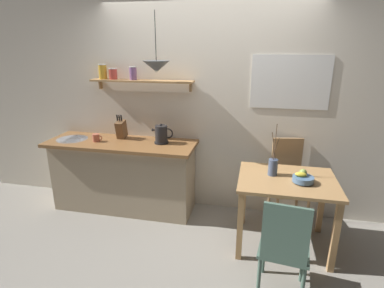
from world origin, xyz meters
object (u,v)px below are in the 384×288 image
at_px(dining_chair_near, 284,246).
at_px(pendant_lamp, 156,66).
at_px(dining_chair_far, 288,179).
at_px(electric_kettle, 162,134).
at_px(dining_table, 286,190).
at_px(twig_vase, 273,167).
at_px(knife_block, 121,129).
at_px(coffee_mug_by_sink, 96,138).
at_px(fruit_bowl, 303,178).

height_order(dining_chair_near, pendant_lamp, pendant_lamp).
height_order(dining_chair_far, electric_kettle, electric_kettle).
bearing_deg(dining_chair_far, dining_table, -96.84).
height_order(dining_chair_far, twig_vase, twig_vase).
bearing_deg(dining_chair_near, pendant_lamp, 141.94).
bearing_deg(electric_kettle, knife_block, 171.66).
bearing_deg(dining_chair_near, dining_table, 85.58).
bearing_deg(dining_table, coffee_mug_by_sink, 172.02).
distance_m(fruit_bowl, coffee_mug_by_sink, 2.40).
bearing_deg(coffee_mug_by_sink, dining_table, -7.98).
bearing_deg(fruit_bowl, dining_table, 155.67).
height_order(knife_block, coffee_mug_by_sink, knife_block).
height_order(fruit_bowl, electric_kettle, electric_kettle).
bearing_deg(pendant_lamp, coffee_mug_by_sink, -179.11).
distance_m(dining_table, fruit_bowl, 0.23).
relative_size(fruit_bowl, twig_vase, 0.37).
bearing_deg(coffee_mug_by_sink, dining_chair_far, 4.47).
distance_m(dining_chair_near, pendant_lamp, 2.18).
relative_size(dining_chair_near, knife_block, 2.96).
relative_size(dining_table, twig_vase, 1.77).
relative_size(dining_chair_far, twig_vase, 1.86).
distance_m(dining_chair_far, coffee_mug_by_sink, 2.34).
distance_m(dining_chair_far, knife_block, 2.10).
bearing_deg(dining_table, dining_chair_near, -94.42).
xyz_separation_m(dining_chair_near, pendant_lamp, (-1.38, 1.08, 1.30)).
relative_size(dining_table, dining_chair_near, 1.04).
bearing_deg(fruit_bowl, pendant_lamp, 166.18).
bearing_deg(pendant_lamp, twig_vase, -11.58).
bearing_deg(pendant_lamp, dining_table, -12.78).
xyz_separation_m(dining_chair_far, coffee_mug_by_sink, (-2.29, -0.18, 0.41)).
xyz_separation_m(dining_chair_far, pendant_lamp, (-1.50, -0.17, 1.26)).
bearing_deg(coffee_mug_by_sink, knife_block, 37.18).
bearing_deg(knife_block, electric_kettle, -8.34).
bearing_deg(dining_chair_far, twig_vase, -115.28).
height_order(dining_chair_near, dining_chair_far, dining_chair_far).
xyz_separation_m(electric_kettle, pendant_lamp, (-0.00, -0.09, 0.79)).
height_order(electric_kettle, knife_block, knife_block).
height_order(dining_chair_far, coffee_mug_by_sink, dining_chair_far).
height_order(dining_chair_far, pendant_lamp, pendant_lamp).
distance_m(electric_kettle, knife_block, 0.56).
xyz_separation_m(dining_table, dining_chair_far, (0.06, 0.49, -0.09)).
relative_size(dining_table, fruit_bowl, 4.75).
xyz_separation_m(knife_block, pendant_lamp, (0.55, -0.18, 0.78)).
distance_m(dining_table, twig_vase, 0.27).
relative_size(twig_vase, electric_kettle, 2.09).
xyz_separation_m(dining_chair_far, twig_vase, (-0.20, -0.43, 0.31)).
xyz_separation_m(dining_chair_near, coffee_mug_by_sink, (-2.18, 1.07, 0.45)).
distance_m(dining_chair_near, dining_chair_far, 1.25).
xyz_separation_m(coffee_mug_by_sink, pendant_lamp, (0.80, 0.01, 0.85)).
bearing_deg(fruit_bowl, twig_vase, 156.44).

